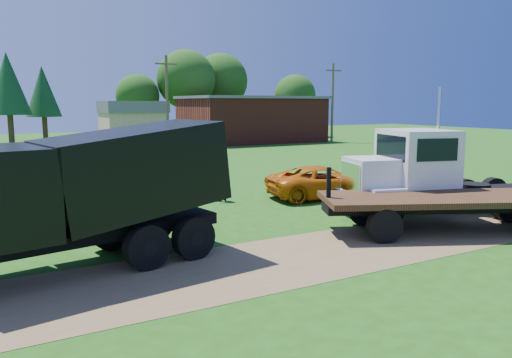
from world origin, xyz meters
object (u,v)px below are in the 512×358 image
flatbed_trailer (453,204)px  white_semi_tractor (419,173)px  orange_pickup (324,182)px  black_dump_truck (75,190)px

flatbed_trailer → white_semi_tractor: bearing=96.3°
orange_pickup → black_dump_truck: bearing=122.1°
black_dump_truck → white_semi_tractor: bearing=-9.5°
black_dump_truck → orange_pickup: 13.23m
black_dump_truck → orange_pickup: (12.10, 5.15, -1.42)m
orange_pickup → white_semi_tractor: bearing=-161.3°
white_semi_tractor → flatbed_trailer: white_semi_tractor is taller
white_semi_tractor → black_dump_truck: 12.96m
white_semi_tractor → orange_pickup: size_ratio=1.59×
flatbed_trailer → black_dump_truck: bearing=-165.6°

